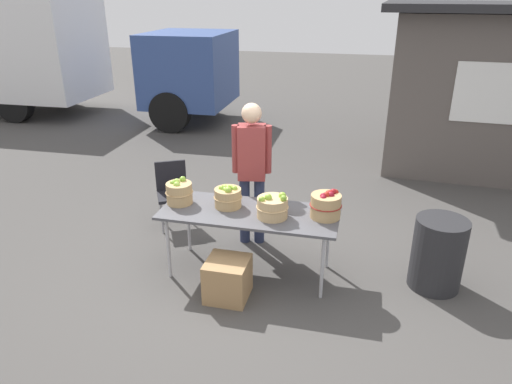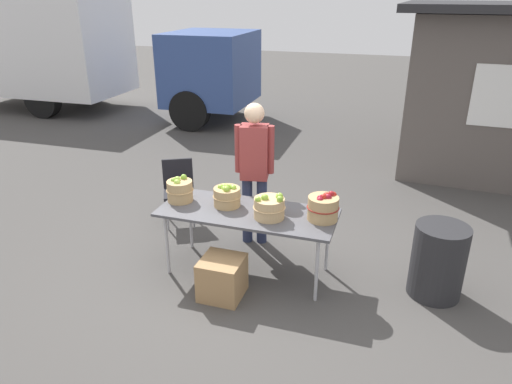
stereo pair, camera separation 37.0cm
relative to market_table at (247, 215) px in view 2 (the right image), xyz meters
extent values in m
plane|color=#474442|center=(0.00, 0.00, -0.71)|extent=(40.00, 40.00, 0.00)
cube|color=#4C4C51|center=(0.00, 0.00, 0.03)|extent=(1.90, 0.76, 0.03)
cylinder|color=#B2B2B7|center=(-0.83, -0.30, -0.35)|extent=(0.04, 0.04, 0.72)
cylinder|color=#B2B2B7|center=(0.83, -0.30, -0.35)|extent=(0.04, 0.04, 0.72)
cylinder|color=#B2B2B7|center=(-0.83, 0.30, -0.35)|extent=(0.04, 0.04, 0.72)
cylinder|color=#B2B2B7|center=(0.83, 0.30, -0.35)|extent=(0.04, 0.04, 0.72)
cylinder|color=tan|center=(-0.80, 0.03, 0.16)|extent=(0.28, 0.28, 0.23)
torus|color=tan|center=(-0.80, 0.03, 0.17)|extent=(0.30, 0.30, 0.01)
sphere|color=#9EC647|center=(-0.84, 0.06, 0.29)|extent=(0.07, 0.07, 0.07)
sphere|color=#7AA833|center=(-0.87, 0.03, 0.28)|extent=(0.07, 0.07, 0.07)
sphere|color=#7AA833|center=(-0.79, 0.12, 0.29)|extent=(0.07, 0.07, 0.07)
sphere|color=#9EC647|center=(-0.80, -0.02, 0.28)|extent=(0.07, 0.07, 0.07)
cylinder|color=tan|center=(-0.26, 0.07, 0.15)|extent=(0.29, 0.29, 0.21)
torus|color=tan|center=(-0.26, 0.07, 0.16)|extent=(0.31, 0.31, 0.01)
sphere|color=#8CB738|center=(-0.32, 0.06, 0.25)|extent=(0.07, 0.07, 0.07)
sphere|color=#7AA833|center=(-0.28, 0.04, 0.25)|extent=(0.07, 0.07, 0.07)
sphere|color=#8CB738|center=(-0.25, 0.06, 0.27)|extent=(0.07, 0.07, 0.07)
sphere|color=#9EC647|center=(-0.29, 0.09, 0.25)|extent=(0.08, 0.08, 0.08)
sphere|color=#8CB738|center=(-0.19, 0.08, 0.26)|extent=(0.07, 0.07, 0.07)
sphere|color=#8CB738|center=(-0.23, 0.00, 0.27)|extent=(0.07, 0.07, 0.07)
sphere|color=#9EC647|center=(-0.23, 0.09, 0.26)|extent=(0.07, 0.07, 0.07)
cylinder|color=tan|center=(0.26, -0.07, 0.15)|extent=(0.32, 0.32, 0.21)
torus|color=tan|center=(0.26, -0.07, 0.16)|extent=(0.34, 0.34, 0.01)
sphere|color=#8CB738|center=(0.17, -0.15, 0.27)|extent=(0.06, 0.06, 0.06)
sphere|color=#8CB738|center=(0.22, -0.10, 0.27)|extent=(0.08, 0.08, 0.08)
sphere|color=#7AA833|center=(0.38, -0.10, 0.28)|extent=(0.07, 0.07, 0.07)
sphere|color=#8CB738|center=(0.35, -0.01, 0.27)|extent=(0.08, 0.08, 0.08)
cylinder|color=tan|center=(0.80, 0.06, 0.17)|extent=(0.31, 0.31, 0.25)
torus|color=maroon|center=(0.80, 0.06, 0.18)|extent=(0.33, 0.33, 0.01)
sphere|color=#B22319|center=(0.82, 0.12, 0.29)|extent=(0.07, 0.07, 0.07)
sphere|color=maroon|center=(0.86, 0.13, 0.30)|extent=(0.07, 0.07, 0.07)
sphere|color=maroon|center=(0.84, 0.06, 0.29)|extent=(0.08, 0.08, 0.08)
sphere|color=#B22319|center=(0.88, 0.15, 0.29)|extent=(0.07, 0.07, 0.07)
sphere|color=maroon|center=(0.77, 0.03, 0.29)|extent=(0.07, 0.07, 0.07)
sphere|color=maroon|center=(0.77, -0.01, 0.28)|extent=(0.07, 0.07, 0.07)
sphere|color=#B22319|center=(0.80, 0.04, 0.30)|extent=(0.07, 0.07, 0.07)
cylinder|color=#262D4C|center=(-0.06, 0.70, -0.28)|extent=(0.13, 0.13, 0.86)
cylinder|color=#262D4C|center=(-0.23, 0.67, -0.28)|extent=(0.13, 0.13, 0.86)
cube|color=maroon|center=(-0.14, 0.69, 0.48)|extent=(0.36, 0.29, 0.64)
sphere|color=beige|center=(-0.14, 0.69, 0.94)|extent=(0.23, 0.23, 0.23)
cylinder|color=maroon|center=(0.04, 0.72, 0.51)|extent=(0.09, 0.09, 0.57)
cylinder|color=maroon|center=(-0.33, 0.65, 0.51)|extent=(0.09, 0.09, 0.57)
cube|color=white|center=(-7.65, 5.97, 0.89)|extent=(4.23, 2.26, 2.30)
cube|color=#334C8C|center=(-2.95, 6.04, 0.54)|extent=(1.83, 2.13, 1.60)
cube|color=black|center=(-2.10, 6.05, 0.86)|extent=(0.07, 1.76, 0.80)
cylinder|color=black|center=(-3.13, 6.99, -0.26)|extent=(0.90, 0.29, 0.90)
cylinder|color=black|center=(-3.10, 5.09, -0.26)|extent=(0.90, 0.29, 0.90)
cylinder|color=black|center=(-7.07, 6.93, -0.26)|extent=(0.90, 0.29, 0.90)
cylinder|color=black|center=(-7.04, 5.03, -0.26)|extent=(0.90, 0.29, 0.90)
cube|color=#59514C|center=(3.00, 4.48, 0.59)|extent=(3.12, 2.56, 2.60)
cube|color=black|center=(-1.25, 0.85, -0.27)|extent=(0.54, 0.54, 0.04)
cube|color=black|center=(-1.34, 1.01, -0.05)|extent=(0.37, 0.21, 0.40)
cylinder|color=gray|center=(-1.32, 0.62, -0.50)|extent=(0.02, 0.02, 0.42)
cylinder|color=gray|center=(-1.02, 0.78, -0.50)|extent=(0.02, 0.02, 0.42)
cylinder|color=gray|center=(-1.48, 0.92, -0.50)|extent=(0.02, 0.02, 0.42)
cylinder|color=gray|center=(-1.18, 1.08, -0.50)|extent=(0.02, 0.02, 0.42)
cylinder|color=#262628|center=(1.98, 0.20, -0.32)|extent=(0.54, 0.54, 0.78)
cube|color=#A87F51|center=(-0.10, -0.51, -0.49)|extent=(0.42, 0.42, 0.42)
camera|label=1|loc=(1.13, -4.38, 2.22)|focal=33.05mm
camera|label=2|loc=(1.49, -4.28, 2.22)|focal=33.05mm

